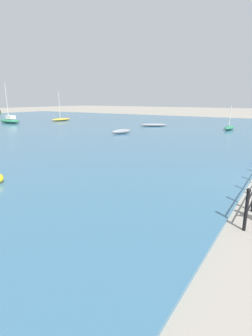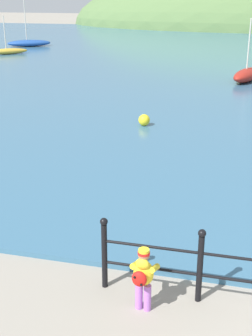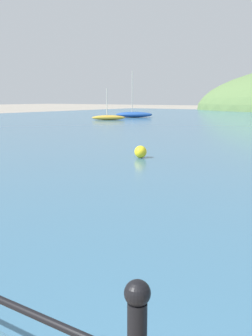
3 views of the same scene
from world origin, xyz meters
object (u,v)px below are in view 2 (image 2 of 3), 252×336
object	(u,v)px
boat_white_sailboat	(8,51)
child_in_coat	(143,274)
boat_far_left	(29,43)
mooring_buoy	(144,120)
boat_mid_harbor	(247,75)

from	to	relation	value
boat_white_sailboat	child_in_coat	bearing A→B (deg)	-58.89
child_in_coat	boat_far_left	distance (m)	35.97
boat_white_sailboat	mooring_buoy	size ratio (longest dim) A/B	6.91
boat_mid_harbor	boat_far_left	xyz separation A→B (m)	(-18.07, 12.54, -0.05)
boat_white_sailboat	mooring_buoy	bearing A→B (deg)	-50.50
child_in_coat	boat_white_sailboat	world-z (taller)	boat_white_sailboat
boat_mid_harbor	boat_far_left	world-z (taller)	boat_far_left
boat_mid_harbor	boat_far_left	size ratio (longest dim) A/B	0.71
boat_mid_harbor	boat_white_sailboat	size ratio (longest dim) A/B	1.18
boat_mid_harbor	boat_white_sailboat	xyz separation A→B (m)	(-17.26, 7.27, -0.11)
boat_white_sailboat	mooring_buoy	xyz separation A→B (m)	(13.95, -16.92, -0.03)
mooring_buoy	child_in_coat	bearing A→B (deg)	-77.91
child_in_coat	boat_mid_harbor	bearing A→B (deg)	86.28
child_in_coat	mooring_buoy	xyz separation A→B (m)	(-2.06, 9.60, -0.31)
child_in_coat	mooring_buoy	world-z (taller)	child_in_coat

